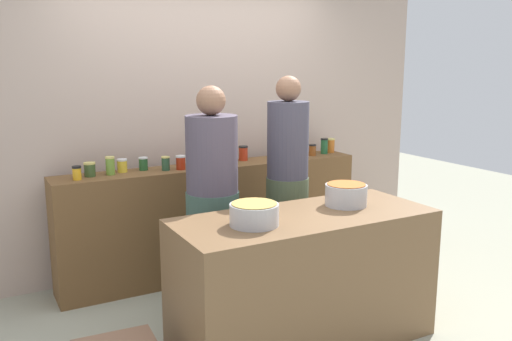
{
  "coord_description": "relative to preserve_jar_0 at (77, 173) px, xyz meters",
  "views": [
    {
      "loc": [
        -1.87,
        -3.06,
        1.84
      ],
      "look_at": [
        0.0,
        0.35,
        1.05
      ],
      "focal_mm": 37.91,
      "sensor_mm": 36.0,
      "label": 1
    }
  ],
  "objects": [
    {
      "name": "preserve_jar_12",
      "position": [
        2.31,
        0.07,
        0.02
      ],
      "size": [
        0.07,
        0.07,
        0.15
      ],
      "color": "#245D34",
      "rests_on": "display_shelf"
    },
    {
      "name": "storefront_wall",
      "position": [
        1.14,
        0.4,
        0.48
      ],
      "size": [
        4.8,
        0.12,
        3.0
      ],
      "primitive_type": "cube",
      "color": "#BAA192",
      "rests_on": "ground"
    },
    {
      "name": "preserve_jar_2",
      "position": [
        0.27,
        0.06,
        0.02
      ],
      "size": [
        0.07,
        0.07,
        0.14
      ],
      "color": "olive",
      "rests_on": "display_shelf"
    },
    {
      "name": "preserve_jar_5",
      "position": [
        0.7,
        0.02,
        0.0
      ],
      "size": [
        0.07,
        0.07,
        0.11
      ],
      "color": "#2B4F35",
      "rests_on": "display_shelf"
    },
    {
      "name": "cook_in_cap",
      "position": [
        1.46,
        -0.64,
        -0.23
      ],
      "size": [
        0.33,
        0.33,
        1.73
      ],
      "color": "#49573D",
      "rests_on": "ground"
    },
    {
      "name": "preserve_jar_1",
      "position": [
        0.11,
        0.08,
        0.0
      ],
      "size": [
        0.09,
        0.09,
        0.11
      ],
      "color": "#395127",
      "rests_on": "display_shelf"
    },
    {
      "name": "preserve_jar_9",
      "position": [
        1.46,
        0.12,
        0.01
      ],
      "size": [
        0.08,
        0.08,
        0.13
      ],
      "color": "red",
      "rests_on": "display_shelf"
    },
    {
      "name": "preserve_jar_8",
      "position": [
        1.33,
        0.08,
        0.0
      ],
      "size": [
        0.08,
        0.08,
        0.11
      ],
      "color": "olive",
      "rests_on": "display_shelf"
    },
    {
      "name": "preserve_jar_13",
      "position": [
        2.41,
        0.11,
        0.02
      ],
      "size": [
        0.09,
        0.09,
        0.14
      ],
      "color": "orange",
      "rests_on": "display_shelf"
    },
    {
      "name": "ground",
      "position": [
        1.14,
        -1.05,
        -1.02
      ],
      "size": [
        12.0,
        12.0,
        0.0
      ],
      "primitive_type": "plane",
      "color": "#A0A08A"
    },
    {
      "name": "preserve_jar_11",
      "position": [
        2.15,
        0.03,
        0.0
      ],
      "size": [
        0.07,
        0.07,
        0.11
      ],
      "color": "brown",
      "rests_on": "display_shelf"
    },
    {
      "name": "cooking_pot_left",
      "position": [
        0.76,
        -1.39,
        -0.08
      ],
      "size": [
        0.3,
        0.3,
        0.14
      ],
      "color": "#B7B7BC",
      "rests_on": "prep_table"
    },
    {
      "name": "preserve_jar_4",
      "position": [
        0.55,
        0.12,
        0.0
      ],
      "size": [
        0.08,
        0.08,
        0.11
      ],
      "color": "#235329",
      "rests_on": "display_shelf"
    },
    {
      "name": "preserve_jar_0",
      "position": [
        0.0,
        0.0,
        0.0
      ],
      "size": [
        0.07,
        0.07,
        0.1
      ],
      "color": "gold",
      "rests_on": "display_shelf"
    },
    {
      "name": "cook_with_tongs",
      "position": [
        0.83,
        -0.61,
        -0.27
      ],
      "size": [
        0.39,
        0.39,
        1.67
      ],
      "color": "#3E5A4E",
      "rests_on": "ground"
    },
    {
      "name": "preserve_jar_7",
      "position": [
        1.18,
        0.1,
        0.02
      ],
      "size": [
        0.07,
        0.07,
        0.14
      ],
      "color": "#4E1557",
      "rests_on": "display_shelf"
    },
    {
      "name": "display_shelf",
      "position": [
        1.14,
        0.05,
        -0.54
      ],
      "size": [
        2.7,
        0.36,
        0.97
      ],
      "primitive_type": "cube",
      "color": "brown",
      "rests_on": "ground"
    },
    {
      "name": "preserve_jar_3",
      "position": [
        0.37,
        0.12,
        0.0
      ],
      "size": [
        0.08,
        0.08,
        0.11
      ],
      "color": "yellow",
      "rests_on": "display_shelf"
    },
    {
      "name": "preserve_jar_6",
      "position": [
        0.82,
        -0.0,
        0.01
      ],
      "size": [
        0.08,
        0.08,
        0.12
      ],
      "color": "#A72710",
      "rests_on": "display_shelf"
    },
    {
      "name": "prep_table",
      "position": [
        1.14,
        -1.35,
        -0.58
      ],
      "size": [
        1.7,
        0.7,
        0.88
      ],
      "primitive_type": "cube",
      "color": "brown",
      "rests_on": "ground"
    },
    {
      "name": "preserve_jar_10",
      "position": [
        1.8,
        0.1,
        0.01
      ],
      "size": [
        0.07,
        0.07,
        0.13
      ],
      "color": "yellow",
      "rests_on": "display_shelf"
    },
    {
      "name": "cooking_pot_center",
      "position": [
        1.52,
        -1.29,
        -0.07
      ],
      "size": [
        0.28,
        0.28,
        0.15
      ],
      "color": "#B7B7BC",
      "rests_on": "prep_table"
    }
  ]
}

